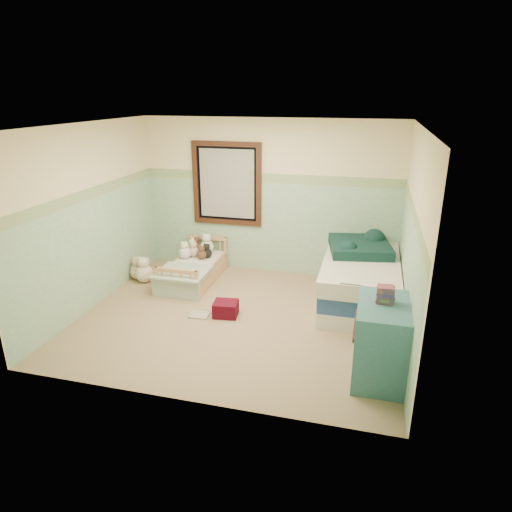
% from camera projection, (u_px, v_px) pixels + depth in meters
% --- Properties ---
extents(floor, '(4.20, 3.60, 0.02)m').
position_uv_depth(floor, '(238.00, 318.00, 6.11)').
color(floor, brown).
rests_on(floor, ground).
extents(ceiling, '(4.20, 3.60, 0.02)m').
position_uv_depth(ceiling, '(235.00, 125.00, 5.24)').
color(ceiling, silver).
rests_on(ceiling, wall_back).
extents(wall_back, '(4.20, 0.04, 2.50)m').
position_uv_depth(wall_back, '(269.00, 198.00, 7.31)').
color(wall_back, beige).
rests_on(wall_back, floor).
extents(wall_front, '(4.20, 0.04, 2.50)m').
position_uv_depth(wall_front, '(179.00, 284.00, 4.04)').
color(wall_front, beige).
rests_on(wall_front, floor).
extents(wall_left, '(0.04, 3.60, 2.50)m').
position_uv_depth(wall_left, '(89.00, 218.00, 6.17)').
color(wall_left, beige).
rests_on(wall_left, floor).
extents(wall_right, '(0.04, 3.60, 2.50)m').
position_uv_depth(wall_right, '(412.00, 242.00, 5.18)').
color(wall_right, beige).
rests_on(wall_right, floor).
extents(wainscot_mint, '(4.20, 0.01, 1.50)m').
position_uv_depth(wainscot_mint, '(268.00, 228.00, 7.47)').
color(wainscot_mint, '#7BAA88').
rests_on(wainscot_mint, floor).
extents(border_strip, '(4.20, 0.01, 0.15)m').
position_uv_depth(border_strip, '(269.00, 178.00, 7.19)').
color(border_strip, '#4C7F4F').
rests_on(border_strip, wall_back).
extents(window_frame, '(1.16, 0.06, 1.36)m').
position_uv_depth(window_frame, '(227.00, 184.00, 7.37)').
color(window_frame, black).
rests_on(window_frame, wall_back).
extents(window_blinds, '(0.92, 0.01, 1.12)m').
position_uv_depth(window_blinds, '(227.00, 184.00, 7.38)').
color(window_blinds, beige).
rests_on(window_blinds, window_frame).
extents(toddler_bed_frame, '(0.69, 1.39, 0.18)m').
position_uv_depth(toddler_bed_frame, '(194.00, 275.00, 7.28)').
color(toddler_bed_frame, '#BE8149').
rests_on(toddler_bed_frame, floor).
extents(toddler_mattress, '(0.63, 1.33, 0.12)m').
position_uv_depth(toddler_mattress, '(193.00, 267.00, 7.23)').
color(toddler_mattress, silver).
rests_on(toddler_mattress, toddler_bed_frame).
extents(patchwork_quilt, '(0.75, 0.69, 0.03)m').
position_uv_depth(patchwork_quilt, '(182.00, 272.00, 6.81)').
color(patchwork_quilt, '#79ADCF').
rests_on(patchwork_quilt, toddler_mattress).
extents(plush_bed_brown, '(0.19, 0.19, 0.19)m').
position_uv_depth(plush_bed_brown, '(196.00, 247.00, 7.66)').
color(plush_bed_brown, brown).
rests_on(plush_bed_brown, toddler_mattress).
extents(plush_bed_white, '(0.23, 0.23, 0.23)m').
position_uv_depth(plush_bed_white, '(207.00, 247.00, 7.61)').
color(plush_bed_white, silver).
rests_on(plush_bed_white, toddler_mattress).
extents(plush_bed_tan, '(0.17, 0.17, 0.17)m').
position_uv_depth(plush_bed_tan, '(194.00, 252.00, 7.45)').
color(plush_bed_tan, '#CBB090').
rests_on(plush_bed_tan, toddler_mattress).
extents(plush_bed_dark, '(0.17, 0.17, 0.17)m').
position_uv_depth(plush_bed_dark, '(207.00, 253.00, 7.40)').
color(plush_bed_dark, black).
rests_on(plush_bed_dark, toddler_mattress).
extents(plush_floor_cream, '(0.28, 0.28, 0.28)m').
position_uv_depth(plush_floor_cream, '(144.00, 274.00, 7.20)').
color(plush_floor_cream, beige).
rests_on(plush_floor_cream, floor).
extents(plush_floor_tan, '(0.26, 0.26, 0.26)m').
position_uv_depth(plush_floor_tan, '(138.00, 271.00, 7.32)').
color(plush_floor_tan, '#CBB090').
rests_on(plush_floor_tan, floor).
extents(twin_bed_frame, '(1.00, 1.99, 0.22)m').
position_uv_depth(twin_bed_frame, '(359.00, 294.00, 6.56)').
color(twin_bed_frame, silver).
rests_on(twin_bed_frame, floor).
extents(twin_boxspring, '(1.00, 1.99, 0.22)m').
position_uv_depth(twin_boxspring, '(360.00, 280.00, 6.48)').
color(twin_boxspring, navy).
rests_on(twin_boxspring, twin_bed_frame).
extents(twin_mattress, '(1.04, 2.03, 0.22)m').
position_uv_depth(twin_mattress, '(361.00, 266.00, 6.41)').
color(twin_mattress, silver).
rests_on(twin_mattress, twin_boxspring).
extents(teal_blanket, '(0.99, 1.03, 0.14)m').
position_uv_depth(teal_blanket, '(360.00, 247.00, 6.63)').
color(teal_blanket, '#0B2A2A').
rests_on(teal_blanket, twin_mattress).
extents(dresser, '(0.53, 0.85, 0.85)m').
position_uv_depth(dresser, '(381.00, 341.00, 4.72)').
color(dresser, '#3A686D').
rests_on(dresser, floor).
extents(book_stack, '(0.18, 0.14, 0.17)m').
position_uv_depth(book_stack, '(385.00, 295.00, 4.58)').
color(book_stack, brown).
rests_on(book_stack, dresser).
extents(red_pillow, '(0.35, 0.32, 0.20)m').
position_uv_depth(red_pillow, '(226.00, 309.00, 6.13)').
color(red_pillow, maroon).
rests_on(red_pillow, floor).
extents(floor_book, '(0.27, 0.22, 0.02)m').
position_uv_depth(floor_book, '(199.00, 315.00, 6.14)').
color(floor_book, '#E99A47').
rests_on(floor_book, floor).
extents(extra_plush_0, '(0.17, 0.17, 0.17)m').
position_uv_depth(extra_plush_0, '(192.00, 249.00, 7.57)').
color(extra_plush_0, beige).
rests_on(extra_plush_0, toddler_mattress).
extents(extra_plush_1, '(0.16, 0.16, 0.16)m').
position_uv_depth(extra_plush_1, '(202.00, 255.00, 7.35)').
color(extra_plush_1, brown).
rests_on(extra_plush_1, toddler_mattress).
extents(extra_plush_2, '(0.19, 0.19, 0.19)m').
position_uv_depth(extra_plush_2, '(195.00, 247.00, 7.67)').
color(extra_plush_2, silver).
rests_on(extra_plush_2, toddler_mattress).
extents(extra_plush_3, '(0.19, 0.19, 0.19)m').
position_uv_depth(extra_plush_3, '(185.00, 253.00, 7.37)').
color(extra_plush_3, silver).
rests_on(extra_plush_3, toddler_mattress).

